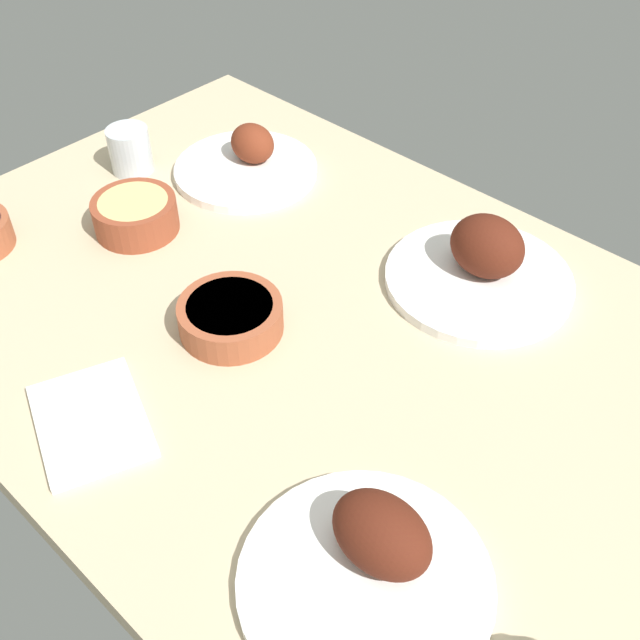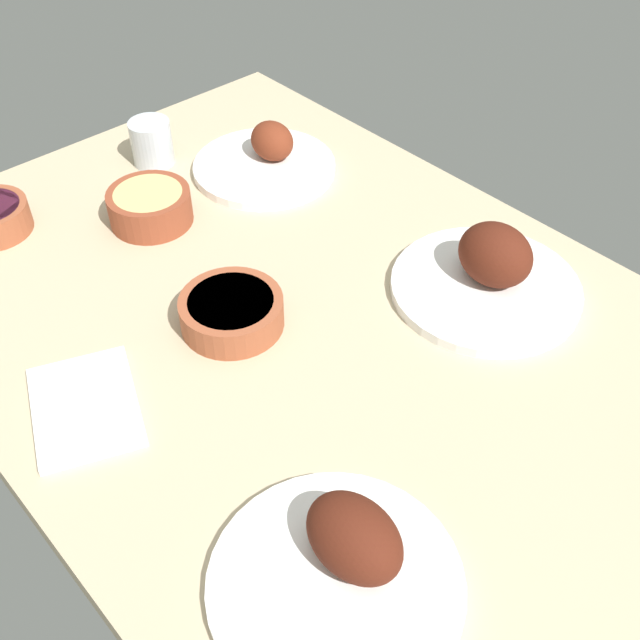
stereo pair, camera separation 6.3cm
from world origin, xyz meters
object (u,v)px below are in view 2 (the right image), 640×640
object	(u,v)px
plate_center_main	(490,273)
bowl_potatoes	(150,206)
bowl_cream	(232,311)
folded_napkin	(85,406)
plate_far_side	(267,160)
plate_near_viewer	(343,566)
water_tumbler	(152,143)

from	to	relation	value
plate_center_main	bowl_potatoes	xyz separation A→B (cm)	(-49.00, -27.96, -0.01)
bowl_cream	plate_center_main	bearing A→B (deg)	59.24
bowl_cream	folded_napkin	xyz separation A→B (cm)	(-0.07, -23.91, -1.96)
bowl_potatoes	plate_far_side	bearing A→B (deg)	88.69
bowl_cream	bowl_potatoes	xyz separation A→B (cm)	(-29.17, 5.37, 0.52)
plate_far_side	plate_near_viewer	xyz separation A→B (cm)	(67.91, -45.31, 0.58)
plate_far_side	folded_napkin	distance (cm)	60.91
plate_far_side	bowl_cream	size ratio (longest dim) A/B	1.74
bowl_cream	folded_napkin	world-z (taller)	bowl_cream
folded_napkin	plate_near_viewer	bearing A→B (deg)	12.15
plate_center_main	bowl_cream	size ratio (longest dim) A/B	1.92
plate_far_side	plate_near_viewer	world-z (taller)	plate_near_viewer
water_tumbler	folded_napkin	world-z (taller)	water_tumbler
bowl_cream	water_tumbler	xyz separation A→B (cm)	(-44.43, 15.89, 1.56)
plate_near_viewer	water_tumbler	bearing A→B (deg)	159.49
water_tumbler	plate_far_side	bearing A→B (deg)	41.48
bowl_potatoes	folded_napkin	bearing A→B (deg)	-45.17
bowl_cream	folded_napkin	bearing A→B (deg)	-90.16
bowl_potatoes	water_tumbler	size ratio (longest dim) A/B	1.68
plate_center_main	bowl_cream	distance (cm)	38.78
plate_center_main	plate_near_viewer	distance (cm)	52.50
plate_far_side	bowl_potatoes	distance (cm)	24.55
plate_near_viewer	folded_napkin	xyz separation A→B (cm)	(-39.37, -8.48, -1.92)
plate_near_viewer	plate_far_side	bearing A→B (deg)	146.29
water_tumbler	plate_near_viewer	bearing A→B (deg)	-20.51
plate_far_side	plate_center_main	distance (cm)	48.58
plate_far_side	bowl_potatoes	bearing A→B (deg)	-91.31
plate_near_viewer	folded_napkin	world-z (taller)	plate_near_viewer
plate_near_viewer	bowl_cream	world-z (taller)	plate_near_viewer
plate_far_side	folded_napkin	bearing A→B (deg)	-62.05
folded_napkin	plate_far_side	bearing A→B (deg)	117.95
plate_center_main	bowl_cream	bearing A→B (deg)	-120.76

